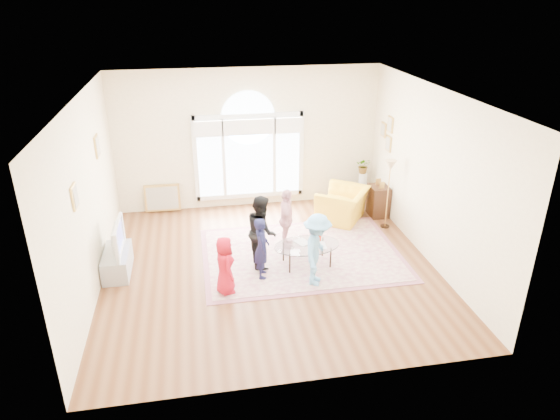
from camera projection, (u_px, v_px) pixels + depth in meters
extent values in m
plane|color=#532D15|center=(270.00, 267.00, 9.28)|extent=(6.00, 6.00, 0.00)
plane|color=beige|center=(248.00, 139.00, 11.32)|extent=(6.00, 0.00, 6.00)
plane|color=beige|center=(309.00, 277.00, 5.93)|extent=(6.00, 0.00, 6.00)
plane|color=beige|center=(88.00, 199.00, 8.14)|extent=(0.00, 6.00, 6.00)
plane|color=beige|center=(431.00, 176.00, 9.11)|extent=(0.00, 6.00, 6.00)
plane|color=white|center=(268.00, 94.00, 7.97)|extent=(6.00, 6.00, 0.00)
cube|color=white|center=(250.00, 195.00, 11.83)|extent=(2.50, 0.08, 0.10)
cube|color=white|center=(248.00, 116.00, 11.06)|extent=(2.50, 0.08, 0.10)
cube|color=white|center=(195.00, 160.00, 11.25)|extent=(0.10, 0.08, 2.00)
cube|color=white|center=(301.00, 154.00, 11.64)|extent=(0.10, 0.08, 2.00)
cube|color=#C6E2FF|center=(210.00, 159.00, 11.30)|extent=(0.55, 0.02, 1.80)
cube|color=#C6E2FF|center=(287.00, 155.00, 11.59)|extent=(0.55, 0.02, 1.80)
cube|color=#C6E2FF|center=(249.00, 157.00, 11.45)|extent=(1.10, 0.02, 1.80)
cylinder|color=#C6E2FF|center=(248.00, 118.00, 11.08)|extent=(1.20, 0.02, 1.20)
cube|color=white|center=(224.00, 158.00, 11.34)|extent=(0.07, 0.04, 1.80)
cube|color=white|center=(274.00, 155.00, 11.53)|extent=(0.07, 0.04, 1.80)
cube|color=white|center=(208.00, 129.00, 10.94)|extent=(0.65, 0.12, 0.35)
cube|color=white|center=(249.00, 127.00, 11.08)|extent=(1.20, 0.12, 0.35)
cube|color=white|center=(288.00, 125.00, 11.23)|extent=(0.65, 0.12, 0.35)
cube|color=tan|center=(97.00, 146.00, 9.11)|extent=(0.03, 0.34, 0.40)
cube|color=#ADA38E|center=(98.00, 146.00, 9.11)|extent=(0.01, 0.28, 0.34)
cube|color=tan|center=(74.00, 197.00, 7.17)|extent=(0.03, 0.30, 0.36)
cube|color=#ADA38E|center=(76.00, 197.00, 7.17)|extent=(0.01, 0.24, 0.30)
cube|color=tan|center=(390.00, 124.00, 10.76)|extent=(0.03, 0.28, 0.34)
cube|color=#ADA38E|center=(389.00, 124.00, 10.76)|extent=(0.01, 0.22, 0.28)
cube|color=tan|center=(389.00, 144.00, 10.94)|extent=(0.03, 0.28, 0.34)
cube|color=#ADA38E|center=(388.00, 144.00, 10.94)|extent=(0.01, 0.22, 0.28)
cube|color=tan|center=(384.00, 130.00, 11.16)|extent=(0.03, 0.26, 0.32)
cube|color=#ADA38E|center=(383.00, 130.00, 11.16)|extent=(0.01, 0.20, 0.26)
cube|color=#C4B098|center=(302.00, 254.00, 9.69)|extent=(3.60, 2.60, 0.02)
cube|color=#935666|center=(302.00, 254.00, 9.69)|extent=(3.80, 2.80, 0.01)
cube|color=#999DA2|center=(117.00, 262.00, 9.02)|extent=(0.45, 1.00, 0.42)
imported|color=black|center=(114.00, 238.00, 8.82)|extent=(0.13, 0.98, 0.56)
cube|color=#5B68DC|center=(119.00, 237.00, 8.83)|extent=(0.02, 0.80, 0.45)
ellipsoid|color=silver|center=(307.00, 245.00, 9.18)|extent=(1.28, 0.88, 0.02)
cylinder|color=black|center=(323.00, 247.00, 9.55)|extent=(0.03, 0.03, 0.40)
cylinder|color=black|center=(283.00, 252.00, 9.37)|extent=(0.03, 0.03, 0.40)
cylinder|color=black|center=(331.00, 258.00, 9.16)|extent=(0.03, 0.03, 0.40)
cylinder|color=black|center=(290.00, 264.00, 8.98)|extent=(0.03, 0.03, 0.40)
imported|color=#B2A58C|center=(297.00, 244.00, 9.18)|extent=(0.32, 0.35, 0.03)
imported|color=#B2A58C|center=(314.00, 246.00, 9.12)|extent=(0.24, 0.31, 0.02)
cylinder|color=red|center=(319.00, 238.00, 9.31)|extent=(0.07, 0.07, 0.12)
imported|color=yellow|center=(343.00, 205.00, 11.02)|extent=(1.42, 1.46, 0.72)
cube|color=black|center=(378.00, 201.00, 11.25)|extent=(0.40, 0.50, 0.70)
cylinder|color=black|center=(385.00, 226.00, 10.83)|extent=(0.20, 0.20, 0.02)
cylinder|color=tan|center=(387.00, 198.00, 10.56)|extent=(0.02, 0.02, 1.35)
cone|color=#CCB284|center=(391.00, 165.00, 10.27)|extent=(0.28, 0.28, 0.22)
cylinder|color=white|center=(362.00, 187.00, 12.04)|extent=(0.20, 0.20, 0.70)
imported|color=#33722D|center=(364.00, 166.00, 11.82)|extent=(0.42, 0.40, 0.38)
cube|color=tan|center=(164.00, 212.00, 11.56)|extent=(0.80, 0.14, 0.62)
imported|color=#B31023|center=(225.00, 265.00, 8.28)|extent=(0.42, 0.56, 1.02)
imported|color=#15163A|center=(262.00, 248.00, 8.73)|extent=(0.31, 0.43, 1.13)
imported|color=black|center=(262.00, 231.00, 9.08)|extent=(0.52, 0.66, 1.36)
imported|color=#EEADB4|center=(286.00, 219.00, 9.69)|extent=(0.41, 0.76, 1.23)
imported|color=#6CB4EF|center=(317.00, 250.00, 8.48)|extent=(0.78, 0.96, 1.30)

